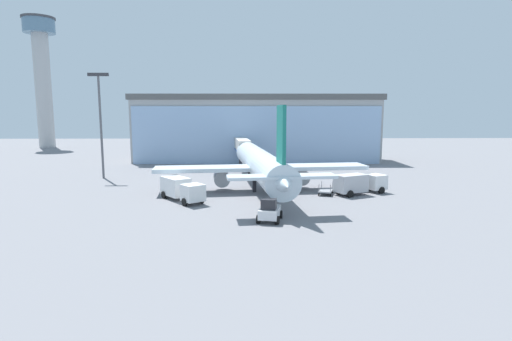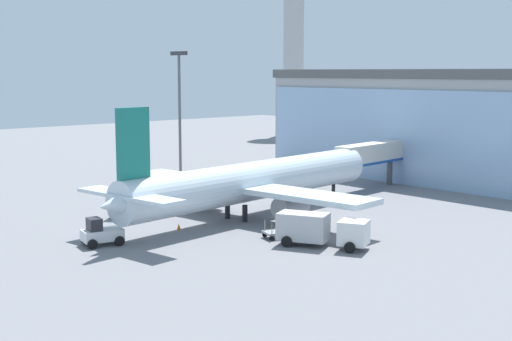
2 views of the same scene
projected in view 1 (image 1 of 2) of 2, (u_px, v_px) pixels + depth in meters
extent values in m
plane|color=slate|center=(264.00, 200.00, 47.91)|extent=(240.00, 240.00, 0.00)
cube|color=#A0A0A0|center=(256.00, 131.00, 87.72)|extent=(52.05, 13.38, 13.10)
cube|color=#97B6DB|center=(256.00, 135.00, 81.50)|extent=(50.79, 1.21, 11.79)
cube|color=#545454|center=(256.00, 98.00, 86.70)|extent=(53.09, 13.64, 1.20)
cube|color=beige|center=(242.00, 145.00, 75.89)|extent=(3.32, 11.88, 2.40)
cube|color=#194799|center=(242.00, 151.00, 76.04)|extent=(3.37, 11.89, 0.30)
cylinder|color=#4C4C51|center=(241.00, 157.00, 80.60)|extent=(0.70, 0.70, 3.11)
cylinder|color=#B3B3B3|center=(44.00, 91.00, 120.21)|extent=(4.58, 4.58, 33.84)
cylinder|color=slate|center=(39.00, 26.00, 117.53)|extent=(8.85, 8.85, 4.00)
cylinder|color=#3F3F44|center=(38.00, 18.00, 117.21)|extent=(9.30, 9.30, 0.60)
cylinder|color=#59595E|center=(101.00, 128.00, 63.25)|extent=(0.36, 0.36, 16.09)
cube|color=#333338|center=(98.00, 74.00, 62.08)|extent=(3.20, 0.40, 0.50)
cylinder|color=silver|center=(260.00, 163.00, 55.09)|extent=(7.31, 32.82, 3.76)
cone|color=silver|center=(247.00, 152.00, 71.08)|extent=(4.07, 3.39, 3.76)
cone|color=silver|center=(284.00, 184.00, 39.09)|extent=(3.80, 4.35, 3.39)
cube|color=silver|center=(262.00, 168.00, 53.54)|extent=(28.67, 7.28, 0.50)
cube|color=silver|center=(282.00, 177.00, 39.99)|extent=(11.20, 3.59, 0.30)
cube|color=#197266|center=(281.00, 134.00, 39.89)|extent=(0.71, 3.22, 5.79)
cylinder|color=gray|center=(222.00, 178.00, 53.52)|extent=(2.44, 3.41, 2.10)
cylinder|color=gray|center=(300.00, 176.00, 54.93)|extent=(2.44, 3.41, 2.10)
cylinder|color=black|center=(254.00, 186.00, 52.74)|extent=(0.50, 0.50, 1.60)
cylinder|color=black|center=(271.00, 186.00, 53.03)|extent=(0.50, 0.50, 1.60)
cylinder|color=black|center=(249.00, 169.00, 68.52)|extent=(0.40, 0.40, 1.60)
cube|color=silver|center=(193.00, 193.00, 45.36)|extent=(3.08, 3.08, 1.90)
cube|color=white|center=(176.00, 186.00, 48.59)|extent=(4.18, 4.51, 2.20)
cylinder|color=black|center=(201.00, 199.00, 46.18)|extent=(0.78, 0.90, 0.90)
cylinder|color=black|center=(184.00, 202.00, 44.82)|extent=(0.78, 0.90, 0.90)
cylinder|color=black|center=(180.00, 193.00, 50.20)|extent=(0.78, 0.90, 0.90)
cylinder|color=black|center=(164.00, 195.00, 48.83)|extent=(0.78, 0.90, 0.90)
cube|color=silver|center=(376.00, 182.00, 52.56)|extent=(2.93, 2.93, 1.90)
cube|color=#B2B2B7|center=(351.00, 183.00, 50.66)|extent=(4.56, 3.71, 2.20)
cylinder|color=black|center=(370.00, 187.00, 53.66)|extent=(0.94, 0.66, 0.90)
cylinder|color=black|center=(382.00, 190.00, 51.72)|extent=(0.94, 0.66, 0.90)
cylinder|color=black|center=(339.00, 191.00, 51.34)|extent=(0.94, 0.66, 0.90)
cylinder|color=black|center=(350.00, 194.00, 49.39)|extent=(0.94, 0.66, 0.90)
cube|color=gray|center=(326.00, 191.00, 51.16)|extent=(2.42, 3.17, 0.16)
cylinder|color=black|center=(321.00, 191.00, 52.47)|extent=(0.26, 0.46, 0.44)
cylinder|color=gray|center=(322.00, 185.00, 52.36)|extent=(0.08, 0.08, 0.90)
cylinder|color=black|center=(332.00, 192.00, 52.05)|extent=(0.26, 0.46, 0.44)
cylinder|color=gray|center=(333.00, 185.00, 51.93)|extent=(0.08, 0.08, 0.90)
cylinder|color=black|center=(319.00, 194.00, 50.36)|extent=(0.26, 0.46, 0.44)
cylinder|color=gray|center=(319.00, 188.00, 50.24)|extent=(0.08, 0.08, 0.90)
cylinder|color=black|center=(330.00, 195.00, 49.93)|extent=(0.26, 0.46, 0.44)
cylinder|color=gray|center=(331.00, 188.00, 49.81)|extent=(0.08, 0.08, 0.90)
cube|color=silver|center=(270.00, 212.00, 38.60)|extent=(2.44, 3.51, 0.90)
cube|color=#26262B|center=(269.00, 204.00, 37.84)|extent=(1.58, 1.28, 1.00)
cylinder|color=black|center=(263.00, 213.00, 39.92)|extent=(0.51, 0.86, 0.80)
cylinder|color=black|center=(280.00, 214.00, 39.58)|extent=(0.51, 0.86, 0.80)
cylinder|color=black|center=(258.00, 219.00, 37.74)|extent=(0.51, 0.86, 0.80)
cylinder|color=black|center=(277.00, 220.00, 37.40)|extent=(0.51, 0.86, 0.80)
cone|color=orange|center=(262.00, 200.00, 46.57)|extent=(0.36, 0.36, 0.55)
cone|color=orange|center=(361.00, 189.00, 53.85)|extent=(0.36, 0.36, 0.55)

